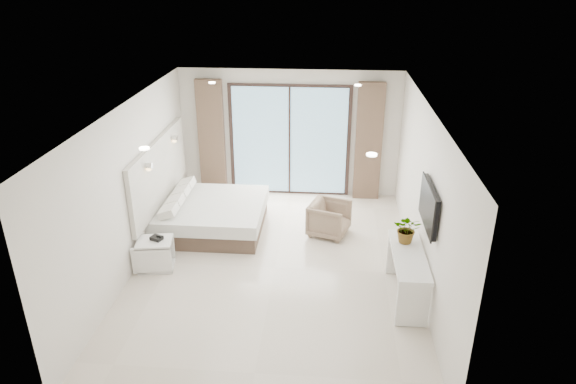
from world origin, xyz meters
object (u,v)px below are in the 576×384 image
at_px(nightstand, 156,254).
at_px(console_desk, 408,266).
at_px(armchair, 329,217).
at_px(bed, 211,215).

height_order(nightstand, console_desk, console_desk).
height_order(nightstand, armchair, armchair).
xyz_separation_m(console_desk, armchair, (-1.16, 1.93, -0.21)).
distance_m(bed, nightstand, 1.55).
distance_m(nightstand, armchair, 3.17).
bearing_deg(armchair, console_desk, -131.03).
bearing_deg(console_desk, armchair, 121.01).
bearing_deg(console_desk, nightstand, 172.55).
xyz_separation_m(bed, nightstand, (-0.61, -1.43, -0.03)).
relative_size(nightstand, console_desk, 0.42).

